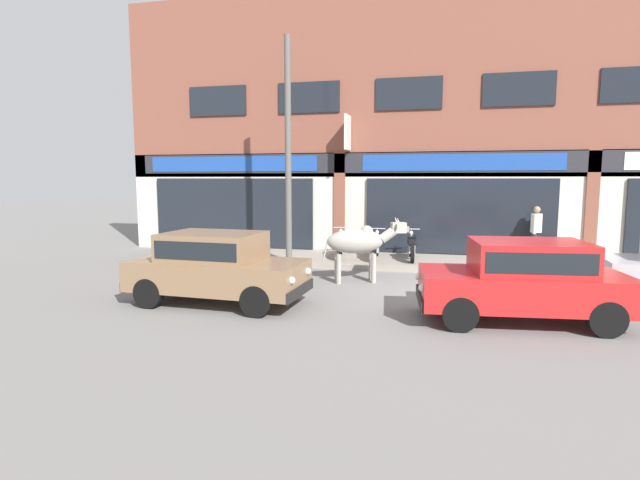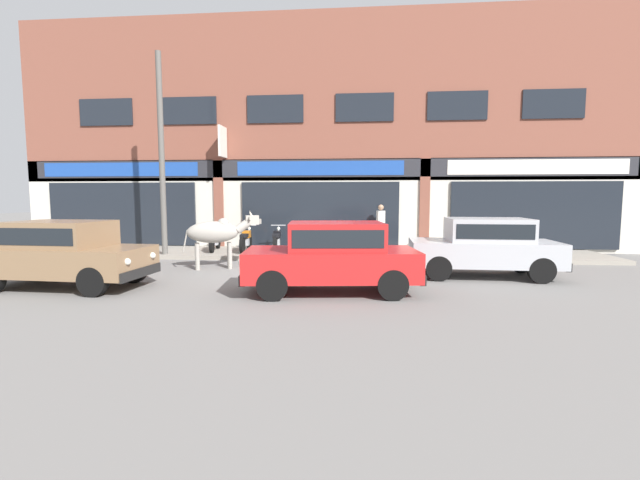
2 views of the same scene
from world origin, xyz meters
name	(u,v)px [view 2 (image 2 of 2)]	position (x,y,z in m)	size (l,w,h in m)	color
ground_plane	(302,274)	(0.00, 0.00, 0.00)	(90.00, 90.00, 0.00)	slate
sidewalk	(316,254)	(0.00, 3.60, 0.06)	(19.00, 2.81, 0.13)	gray
shop_building	(320,140)	(0.00, 5.27, 4.12)	(23.00, 1.40, 8.68)	brown
cow	(217,233)	(-2.46, 0.63, 1.01)	(2.05, 1.06, 1.61)	#9E998E
car_0	(333,254)	(0.92, -2.12, 0.81)	(3.73, 1.96, 1.46)	black
car_1	(63,251)	(-4.95, -2.16, 0.81)	(3.68, 1.78, 1.46)	black
car_2	(484,244)	(4.56, 0.00, 0.81)	(3.67, 1.75, 1.46)	black
motorcycle_0	(215,240)	(-3.55, 3.61, 0.52)	(0.54, 1.80, 0.88)	black
motorcycle_1	(246,240)	(-2.43, 3.55, 0.52)	(0.52, 1.81, 0.88)	black
motorcycle_2	(277,240)	(-1.36, 3.64, 0.52)	(0.52, 1.81, 0.88)	black
pedestrian	(381,222)	(2.24, 4.51, 1.11)	(0.32, 0.47, 1.60)	#2D2D33
utility_pole	(162,155)	(-4.85, 2.50, 3.33)	(0.18, 0.18, 6.41)	#595651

